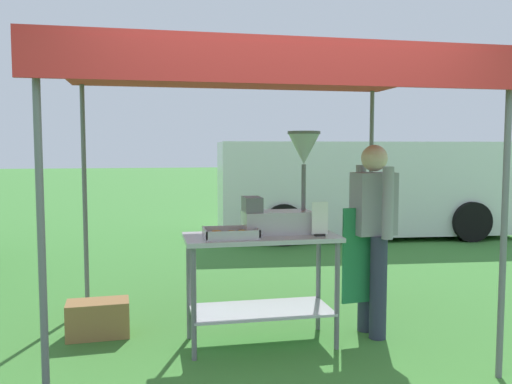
% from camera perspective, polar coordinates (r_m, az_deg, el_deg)
% --- Properties ---
extents(ground_plane, '(70.00, 70.00, 0.00)m').
position_cam_1_polar(ground_plane, '(9.32, -6.01, -5.13)').
color(ground_plane, '#3D7F33').
extents(stall_canopy, '(3.16, 2.42, 2.24)m').
position_cam_1_polar(stall_canopy, '(4.38, 0.27, 12.27)').
color(stall_canopy, slate).
rests_on(stall_canopy, ground).
extents(donut_cart, '(1.22, 0.57, 0.89)m').
position_cam_1_polar(donut_cart, '(4.35, 0.53, -7.72)').
color(donut_cart, '#B7B7BC').
rests_on(donut_cart, ground).
extents(donut_tray, '(0.42, 0.30, 0.07)m').
position_cam_1_polar(donut_tray, '(4.20, -2.67, -4.51)').
color(donut_tray, '#B7B7BC').
rests_on(donut_tray, donut_cart).
extents(donut_fryer, '(0.63, 0.28, 0.83)m').
position_cam_1_polar(donut_fryer, '(4.39, 3.10, -0.23)').
color(donut_fryer, '#B7B7BC').
rests_on(donut_fryer, donut_cart).
extents(menu_sign, '(0.13, 0.05, 0.27)m').
position_cam_1_polar(menu_sign, '(4.27, 6.78, -3.10)').
color(menu_sign, black).
rests_on(menu_sign, donut_cart).
extents(vendor, '(0.46, 0.54, 1.61)m').
position_cam_1_polar(vendor, '(4.62, 12.24, -3.88)').
color(vendor, '#2D3347').
rests_on(vendor, ground).
extents(supply_crate, '(0.52, 0.31, 0.30)m').
position_cam_1_polar(supply_crate, '(4.83, -16.40, -12.76)').
color(supply_crate, olive).
rests_on(supply_crate, ground).
extents(van_white, '(5.33, 2.42, 1.69)m').
position_cam_1_polar(van_white, '(10.01, 11.25, 0.55)').
color(van_white, white).
rests_on(van_white, ground).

